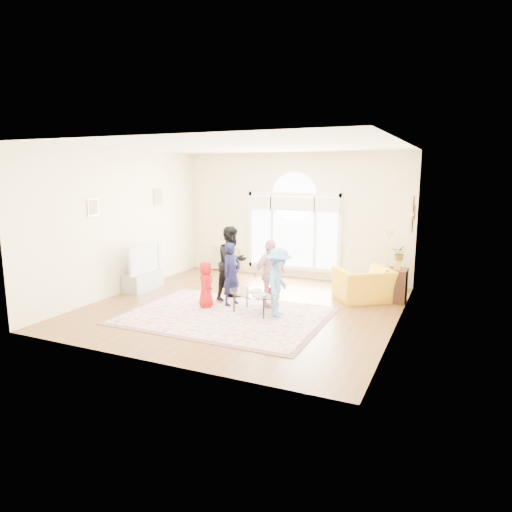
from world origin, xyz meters
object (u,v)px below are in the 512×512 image
at_px(tv_console, 143,281).
at_px(armchair, 363,285).
at_px(coffee_table, 255,294).
at_px(television, 142,258).
at_px(area_rug, 225,315).

bearing_deg(tv_console, armchair, 13.39).
bearing_deg(coffee_table, television, -177.91).
relative_size(coffee_table, armchair, 1.15).
height_order(area_rug, tv_console, tv_console).
distance_m(tv_console, television, 0.54).
bearing_deg(coffee_table, tv_console, -177.88).
height_order(area_rug, coffee_table, coffee_table).
bearing_deg(coffee_table, area_rug, -128.51).
relative_size(television, armchair, 1.05).
height_order(area_rug, armchair, armchair).
bearing_deg(coffee_table, armchair, 58.17).
distance_m(coffee_table, armchair, 2.46).
bearing_deg(television, armchair, 13.41).
height_order(television, coffee_table, television).
xyz_separation_m(television, coffee_table, (3.14, -0.59, -0.35)).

